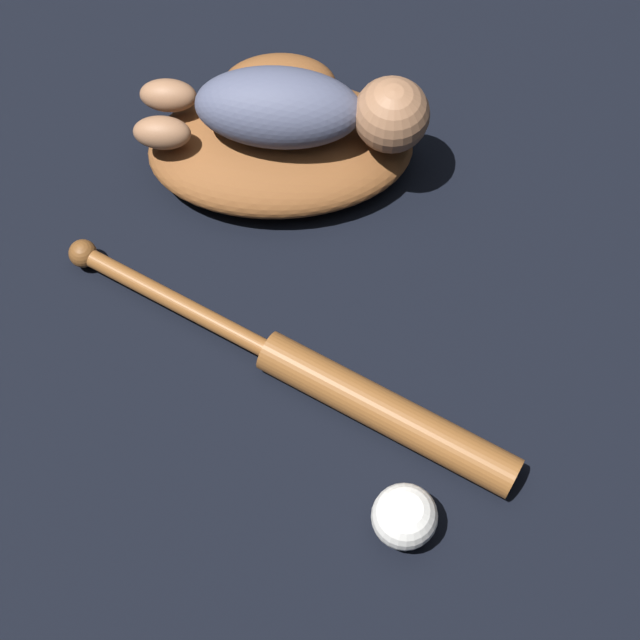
# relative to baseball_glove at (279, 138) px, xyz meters

# --- Properties ---
(ground_plane) EXTENTS (6.00, 6.00, 0.00)m
(ground_plane) POSITION_rel_baseball_glove_xyz_m (-0.05, -0.05, -0.04)
(ground_plane) COLOR black
(baseball_glove) EXTENTS (0.34, 0.25, 0.08)m
(baseball_glove) POSITION_rel_baseball_glove_xyz_m (0.00, 0.00, 0.00)
(baseball_glove) COLOR brown
(baseball_glove) RESTS_ON ground
(baby_figure) EXTENTS (0.36, 0.12, 0.09)m
(baby_figure) POSITION_rel_baseball_glove_xyz_m (0.03, -0.02, 0.08)
(baby_figure) COLOR #4C516B
(baby_figure) RESTS_ON baseball_glove
(baseball_bat) EXTENTS (0.53, 0.32, 0.05)m
(baseball_bat) POSITION_rel_baseball_glove_xyz_m (0.08, -0.34, -0.01)
(baseball_bat) COLOR brown
(baseball_bat) RESTS_ON ground
(baseball) EXTENTS (0.07, 0.07, 0.07)m
(baseball) POSITION_rel_baseball_glove_xyz_m (0.14, -0.49, -0.00)
(baseball) COLOR white
(baseball) RESTS_ON ground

